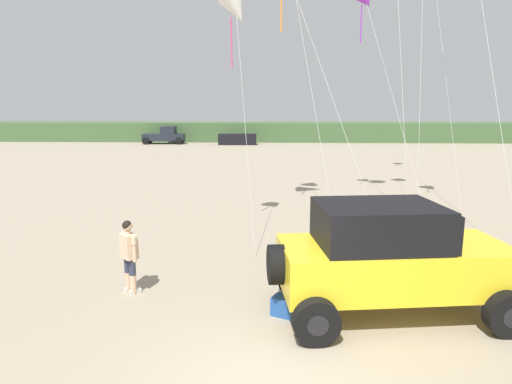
# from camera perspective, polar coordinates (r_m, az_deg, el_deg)

# --- Properties ---
(dune_ridge) EXTENTS (90.00, 7.12, 2.25)m
(dune_ridge) POSITION_cam_1_polar(r_m,az_deg,el_deg) (56.22, 7.03, 7.69)
(dune_ridge) COLOR #426038
(dune_ridge) RESTS_ON ground_plane
(jeep) EXTENTS (4.97, 2.89, 2.26)m
(jeep) POSITION_cam_1_polar(r_m,az_deg,el_deg) (9.19, 16.82, -7.94)
(jeep) COLOR yellow
(jeep) RESTS_ON ground_plane
(person_watching) EXTENTS (0.47, 0.48, 1.67)m
(person_watching) POSITION_cam_1_polar(r_m,az_deg,el_deg) (10.25, -15.92, -7.49)
(person_watching) COLOR #DBB28E
(person_watching) RESTS_ON ground_plane
(cooler_box) EXTENTS (0.66, 0.57, 0.38)m
(cooler_box) POSITION_cam_1_polar(r_m,az_deg,el_deg) (9.14, 3.96, -14.40)
(cooler_box) COLOR #23519E
(cooler_box) RESTS_ON ground_plane
(distant_pickup) EXTENTS (4.70, 2.62, 1.98)m
(distant_pickup) POSITION_cam_1_polar(r_m,az_deg,el_deg) (52.03, -11.57, 7.10)
(distant_pickup) COLOR #1E232D
(distant_pickup) RESTS_ON ground_plane
(distant_sedan) EXTENTS (4.29, 1.94, 1.20)m
(distant_sedan) POSITION_cam_1_polar(r_m,az_deg,el_deg) (49.93, -2.40, 6.77)
(distant_sedan) COLOR black
(distant_sedan) RESTS_ON ground_plane
(kite_orange_streamer) EXTENTS (2.22, 5.32, 8.96)m
(kite_orange_streamer) POSITION_cam_1_polar(r_m,az_deg,el_deg) (20.74, 13.87, 22.67)
(kite_orange_streamer) COLOR purple
(kite_orange_streamer) RESTS_ON ground_plane
(kite_black_sled) EXTENTS (1.27, 2.85, 7.54)m
(kite_black_sled) POSITION_cam_1_polar(r_m,az_deg,el_deg) (14.47, -2.57, 22.36)
(kite_black_sled) COLOR white
(kite_black_sled) RESTS_ON ground_plane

